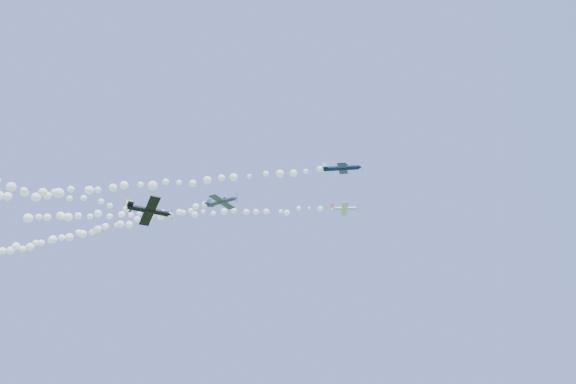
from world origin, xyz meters
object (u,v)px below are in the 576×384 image
at_px(plane_grey, 222,201).
at_px(plane_black, 149,211).
at_px(plane_navy, 342,168).
at_px(plane_white, 345,208).

relative_size(plane_grey, plane_black, 1.08).
distance_m(plane_grey, plane_black, 21.54).
bearing_deg(plane_navy, plane_white, 92.13).
distance_m(plane_navy, plane_grey, 25.47).
xyz_separation_m(plane_grey, plane_black, (0.60, -19.12, -9.90)).
bearing_deg(plane_white, plane_navy, -94.21).
height_order(plane_white, plane_black, plane_white).
bearing_deg(plane_navy, plane_grey, 159.39).
relative_size(plane_white, plane_black, 0.91).
bearing_deg(plane_navy, plane_black, -162.23).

